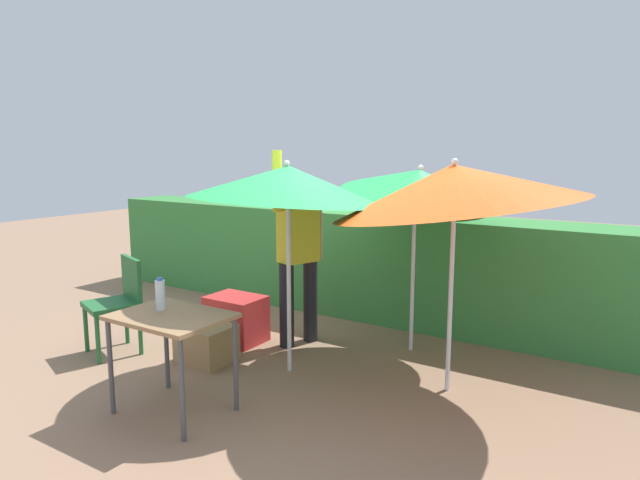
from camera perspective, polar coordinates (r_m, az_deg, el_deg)
The scene contains 11 objects.
ground_plane at distance 4.96m, azimuth -1.92°, elevation -13.14°, with size 24.00×24.00×0.00m, color #937056.
hedge_row at distance 6.28m, azimuth 7.38°, elevation -2.71°, with size 8.00×0.70×1.18m, color #38843D.
umbrella_rainbow at distance 5.16m, azimuth 9.97°, elevation 5.69°, with size 1.50×1.47×1.91m.
umbrella_orange at distance 4.59m, azimuth -3.35°, elevation 5.80°, with size 1.65×1.65×1.83m.
umbrella_yellow at distance 4.28m, azimuth 13.59°, elevation 5.34°, with size 1.91×1.88×1.92m.
person_vendor at distance 5.34m, azimuth -2.24°, elevation -1.01°, with size 0.33×0.55×1.88m.
chair_plastic at distance 5.54m, azimuth -19.88°, elevation -5.68°, with size 0.56×0.56×0.89m.
cooler_box at distance 5.63m, azimuth -8.58°, elevation -7.97°, with size 0.54×0.41×0.45m, color red.
crate_cardboard at distance 5.18m, azimuth -11.53°, elevation -10.36°, with size 0.45×0.40×0.33m, color #9E7A4C.
folding_table at distance 4.14m, azimuth -14.94°, elevation -8.55°, with size 0.80×0.60×0.74m.
bottle_water at distance 4.22m, azimuth -16.02°, elevation -5.39°, with size 0.07×0.07×0.24m.
Camera 1 is at (2.60, -3.76, 1.90)m, focal length 31.28 mm.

